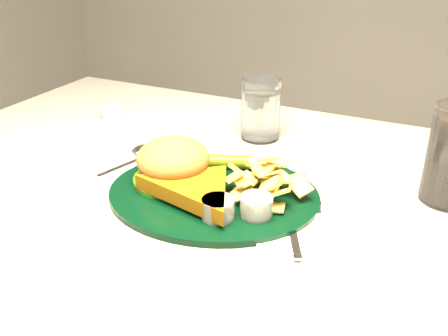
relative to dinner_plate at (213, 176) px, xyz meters
The scene contains 6 objects.
dinner_plate is the anchor object (origin of this frame).
water_glass 0.24m from the dinner_plate, 95.58° to the left, with size 0.07×0.07×0.11m, color silver.
fork_napkin 0.15m from the dinner_plate, 15.93° to the right, with size 0.11×0.14×0.01m, color white, non-canonical shape.
spoon 0.18m from the dinner_plate, behind, with size 0.04×0.14×0.01m, color white, non-canonical shape.
ramekin 0.39m from the dinner_plate, 149.04° to the left, with size 0.04×0.04×0.03m, color silver.
wrapped_straw 0.14m from the dinner_plate, 87.60° to the left, with size 0.20×0.07×0.01m, color white, non-canonical shape.
Camera 1 is at (0.28, -0.60, 1.11)m, focal length 40.00 mm.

